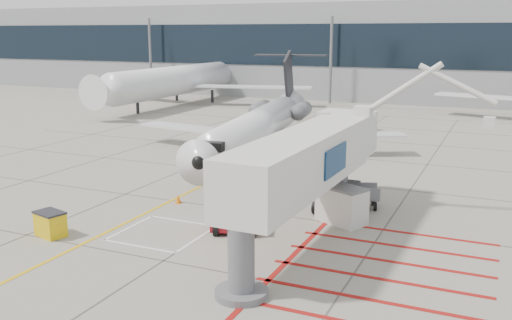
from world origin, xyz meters
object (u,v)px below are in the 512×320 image
at_px(spill_bin, 50,224).
at_px(pushback_tug, 235,219).
at_px(regional_jet, 249,112).
at_px(jet_bridge, 301,172).

bearing_deg(spill_bin, pushback_tug, 42.20).
xyz_separation_m(regional_jet, pushback_tug, (5.91, -14.46, -3.26)).
height_order(pushback_tug, spill_bin, pushback_tug).
distance_m(jet_bridge, spill_bin, 12.58).
xyz_separation_m(pushback_tug, spill_bin, (-8.07, -4.18, -0.05)).
bearing_deg(pushback_tug, jet_bridge, -23.05).
xyz_separation_m(jet_bridge, pushback_tug, (-3.52, 0.26, -2.84)).
bearing_deg(jet_bridge, pushback_tug, 177.59).
height_order(regional_jet, spill_bin, regional_jet).
distance_m(regional_jet, pushback_tug, 15.95).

